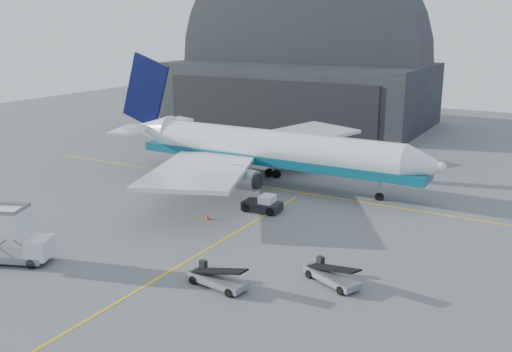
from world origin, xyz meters
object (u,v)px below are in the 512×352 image
Objects in this scene: airliner at (262,148)px; pushback_tug at (263,205)px; catering_truck at (8,236)px; belt_loader_a at (217,279)px; belt_loader_b at (331,276)px.

airliner is 10.72× the size of pushback_tug.
catering_truck is (-6.38, -32.43, -2.09)m from airliner.
pushback_tug is 0.78× the size of belt_loader_a.
catering_truck is 1.37× the size of belt_loader_b.
pushback_tug is 18.31m from belt_loader_b.
catering_truck reaches higher than belt_loader_a.
airliner reaches higher than belt_loader_b.
belt_loader_a is at bearing -122.25° from belt_loader_b.
airliner is 8.65× the size of belt_loader_b.
pushback_tug is at bearing 39.27° from catering_truck.
airliner is at bearing 115.85° from pushback_tug.
belt_loader_b is (7.44, 4.91, -0.01)m from belt_loader_a.
belt_loader_b is at bearing -50.23° from airliner.
airliner is at bearing 56.48° from catering_truck.
belt_loader_a is at bearing -7.28° from catering_truck.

